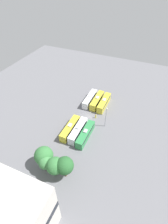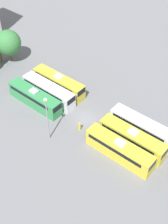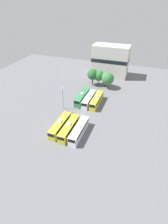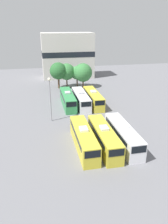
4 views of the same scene
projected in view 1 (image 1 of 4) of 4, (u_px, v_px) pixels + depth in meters
The scene contains 14 objects.
ground_plane at pixel (88, 117), 68.37m from camera, with size 117.25×117.25×0.00m, color slate.
bus_0 at pixel (104, 103), 72.77m from camera, with size 2.51×11.57×3.40m.
bus_1 at pixel (97, 100), 73.93m from camera, with size 2.51×11.57×3.40m.
bus_2 at pixel (90, 99), 74.81m from camera, with size 2.51×11.57×3.40m.
bus_3 at pixel (85, 134), 59.60m from camera, with size 2.51×11.57×3.40m.
bus_4 at pixel (78, 130), 60.90m from camera, with size 2.51×11.57×3.40m.
bus_5 at pixel (70, 128), 61.70m from camera, with size 2.51×11.57×3.40m.
worker_person at pixel (96, 116), 67.60m from camera, with size 0.36×0.36×1.84m.
light_pole at pixel (106, 114), 61.01m from camera, with size 0.60×0.60×8.79m.
tree_0 at pixel (65, 166), 46.49m from camera, with size 4.96×4.96×7.70m.
tree_1 at pixel (55, 166), 47.00m from camera, with size 4.92×4.92×7.18m.
tree_2 at pixel (46, 162), 48.31m from camera, with size 4.08×4.08×6.34m.
tree_3 at pixel (44, 156), 49.62m from camera, with size 5.46×5.46×7.30m.
depot_building at pixel (11, 206), 36.49m from camera, with size 17.69×8.63×15.22m.
Camera 1 is at (-18.49, 46.64, 46.52)m, focal length 28.00 mm.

